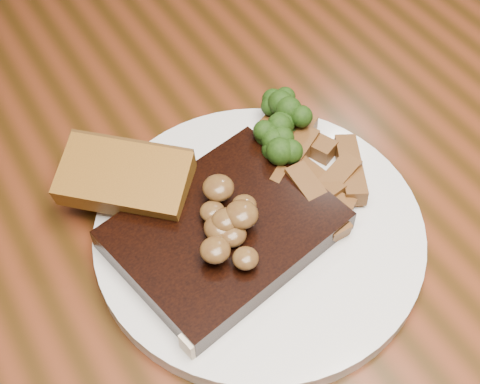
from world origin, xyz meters
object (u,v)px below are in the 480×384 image
object	(u,v)px
plate	(259,234)
potato_wedges	(323,171)
dining_table	(234,260)
steak	(225,231)
garlic_bread	(128,193)

from	to	relation	value
plate	potato_wedges	xyz separation A→B (m)	(0.08, 0.02, 0.02)
potato_wedges	plate	bearing A→B (deg)	-168.09
potato_wedges	dining_table	bearing A→B (deg)	161.64
steak	potato_wedges	distance (m)	0.11
dining_table	steak	bearing A→B (deg)	-129.54
steak	potato_wedges	xyz separation A→B (m)	(0.11, 0.01, -0.00)
dining_table	potato_wedges	xyz separation A→B (m)	(0.08, -0.03, 0.12)
steak	garlic_bread	distance (m)	0.09
plate	steak	bearing A→B (deg)	168.96
garlic_bread	potato_wedges	distance (m)	0.17
dining_table	plate	bearing A→B (deg)	-89.34
garlic_bread	potato_wedges	xyz separation A→B (m)	(0.16, -0.07, 0.00)
dining_table	plate	distance (m)	0.11
garlic_bread	potato_wedges	size ratio (longest dim) A/B	1.13
dining_table	steak	distance (m)	0.13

